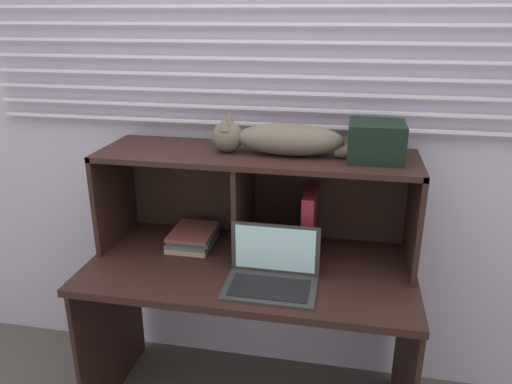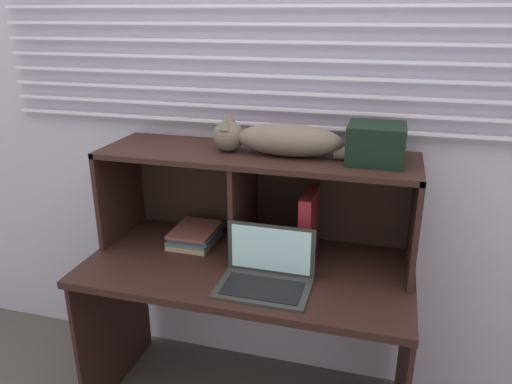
% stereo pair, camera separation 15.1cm
% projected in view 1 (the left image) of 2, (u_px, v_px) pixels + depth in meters
% --- Properties ---
extents(back_panel_with_blinds, '(4.40, 0.08, 2.50)m').
position_uv_depth(back_panel_with_blinds, '(267.00, 117.00, 2.14)').
color(back_panel_with_blinds, '#B6ABC6').
rests_on(back_panel_with_blinds, ground).
extents(desk, '(1.31, 0.66, 0.73)m').
position_uv_depth(desk, '(250.00, 296.00, 2.04)').
color(desk, black).
rests_on(desk, ground).
extents(hutch_shelf_unit, '(1.28, 0.38, 0.43)m').
position_uv_depth(hutch_shelf_unit, '(256.00, 181.00, 2.03)').
color(hutch_shelf_unit, black).
rests_on(hutch_shelf_unit, desk).
extents(cat, '(0.72, 0.15, 0.15)m').
position_uv_depth(cat, '(281.00, 139.00, 1.92)').
color(cat, brown).
rests_on(cat, hutch_shelf_unit).
extents(laptop, '(0.34, 0.23, 0.21)m').
position_uv_depth(laptop, '(272.00, 273.00, 1.83)').
color(laptop, '#2D2D2D').
rests_on(laptop, desk).
extents(binder_upright, '(0.05, 0.23, 0.29)m').
position_uv_depth(binder_upright, '(309.00, 223.00, 2.01)').
color(binder_upright, maroon).
rests_on(binder_upright, desk).
extents(book_stack, '(0.19, 0.24, 0.07)m').
position_uv_depth(book_stack, '(193.00, 237.00, 2.14)').
color(book_stack, gray).
rests_on(book_stack, desk).
extents(storage_box, '(0.21, 0.20, 0.14)m').
position_uv_depth(storage_box, '(376.00, 141.00, 1.85)').
color(storage_box, black).
rests_on(storage_box, hutch_shelf_unit).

